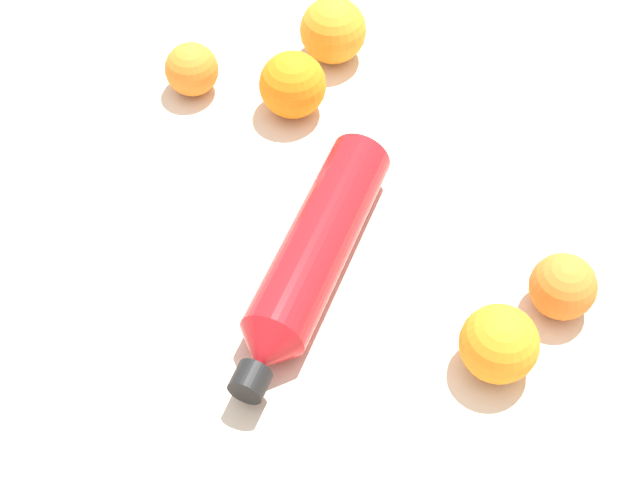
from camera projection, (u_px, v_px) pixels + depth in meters
ground_plane at (287, 244)px, 0.99m from camera, size 2.40×2.40×0.00m
water_bottle at (312, 256)px, 0.94m from camera, size 0.15×0.31×0.07m
orange_1 at (192, 69)px, 1.11m from camera, size 0.06×0.06×0.06m
orange_2 at (333, 30)px, 1.14m from camera, size 0.08×0.08×0.08m
orange_3 at (499, 344)px, 0.87m from camera, size 0.08×0.08×0.08m
orange_4 at (293, 85)px, 1.09m from camera, size 0.08×0.08×0.08m
orange_5 at (563, 287)px, 0.92m from camera, size 0.07×0.07×0.07m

